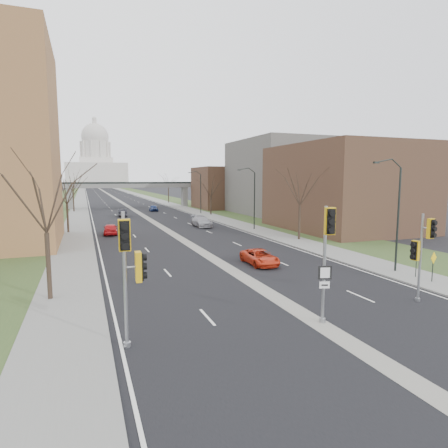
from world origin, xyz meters
TOP-DOWN VIEW (x-y plane):
  - ground at (0.00, 0.00)m, footprint 700.00×700.00m
  - road_surface at (0.00, 150.00)m, footprint 20.00×600.00m
  - median_strip at (0.00, 150.00)m, footprint 1.20×600.00m
  - sidewalk_right at (12.00, 150.00)m, footprint 4.00×600.00m
  - sidewalk_left at (-12.00, 150.00)m, footprint 4.00×600.00m
  - grass_verge_right at (18.00, 150.00)m, footprint 8.00×600.00m
  - grass_verge_left at (-18.00, 150.00)m, footprint 8.00×600.00m
  - commercial_block_near at (24.00, 28.00)m, footprint 16.00×20.00m
  - commercial_block_mid at (28.00, 52.00)m, footprint 18.00×22.00m
  - commercial_block_far at (22.00, 70.00)m, footprint 14.00×14.00m
  - pedestrian_bridge at (0.00, 80.00)m, footprint 34.00×3.00m
  - capitol at (0.00, 320.00)m, footprint 48.00×42.00m
  - streetlight_near at (10.99, 6.00)m, footprint 2.61×0.20m
  - streetlight_mid at (10.99, 32.00)m, footprint 2.61×0.20m
  - streetlight_far at (10.99, 58.00)m, footprint 2.61×0.20m
  - tree_left_a at (-13.00, 8.00)m, footprint 7.20×7.20m
  - tree_left_b at (-13.00, 38.00)m, footprint 6.75×6.75m
  - tree_left_c at (-13.00, 72.00)m, footprint 7.65×7.65m
  - tree_right_a at (13.00, 22.00)m, footprint 7.20×7.20m
  - tree_right_b at (13.00, 55.00)m, footprint 6.30×6.30m
  - tree_right_c at (13.00, 95.00)m, footprint 7.65×7.65m
  - signal_pole_left at (-9.14, -0.31)m, footprint 1.07×1.03m
  - signal_pole_median at (0.21, -1.03)m, footprint 0.79×1.00m
  - signal_pole_right at (7.48, -0.11)m, footprint 1.04×0.90m
  - speed_limit_sign at (11.72, 4.00)m, footprint 0.50×0.07m
  - warning_sign at (11.80, 2.69)m, footprint 0.80×0.27m
  - car_left_near at (-7.75, 34.50)m, footprint 2.07×4.47m
  - car_left_far at (-4.00, 58.09)m, footprint 1.77×4.54m
  - car_right_near at (3.01, 12.14)m, footprint 2.17×4.61m
  - car_right_mid at (5.81, 38.06)m, footprint 2.25×5.46m
  - car_right_far at (3.72, 67.80)m, footprint 1.85×4.23m

SIDE VIEW (x-z plane):
  - ground at x=0.00m, z-range 0.00..0.00m
  - median_strip at x=0.00m, z-range -0.01..0.01m
  - road_surface at x=0.00m, z-range 0.00..0.01m
  - grass_verge_right at x=18.00m, z-range 0.00..0.10m
  - grass_verge_left at x=-18.00m, z-range 0.00..0.10m
  - sidewalk_right at x=12.00m, z-range 0.00..0.12m
  - sidewalk_left at x=-12.00m, z-range 0.00..0.12m
  - car_right_near at x=3.01m, z-range 0.00..1.27m
  - car_right_far at x=3.72m, z-range 0.00..1.42m
  - car_left_far at x=-4.00m, z-range 0.00..1.47m
  - car_left_near at x=-7.75m, z-range 0.00..1.48m
  - car_right_mid at x=5.81m, z-range 0.00..1.58m
  - warning_sign at x=11.80m, z-range 0.43..2.54m
  - speed_limit_sign at x=11.72m, z-range 0.55..2.85m
  - signal_pole_right at x=7.48m, z-range 0.81..6.08m
  - signal_pole_left at x=-9.14m, z-range 0.92..6.85m
  - signal_pole_median at x=0.21m, z-range 1.17..7.15m
  - pedestrian_bridge at x=0.00m, z-range 1.62..8.07m
  - commercial_block_far at x=22.00m, z-range 0.00..10.00m
  - tree_right_b at x=13.00m, z-range 1.71..9.93m
  - commercial_block_near at x=24.00m, z-range 0.00..12.00m
  - tree_left_b at x=-13.00m, z-range 1.82..10.63m
  - tree_left_a at x=-13.00m, z-range 1.94..11.34m
  - tree_right_a at x=13.00m, z-range 1.94..11.34m
  - streetlight_near at x=10.99m, z-range 2.60..11.30m
  - streetlight_mid at x=10.99m, z-range 2.60..11.30m
  - streetlight_far at x=10.99m, z-range 2.60..11.30m
  - tree_left_c at x=-13.00m, z-range 2.05..12.04m
  - tree_right_c at x=13.00m, z-range 2.05..12.04m
  - commercial_block_mid at x=28.00m, z-range 0.00..15.00m
  - capitol at x=0.00m, z-range -9.28..46.47m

